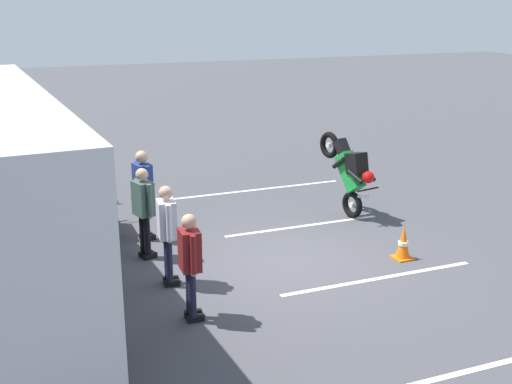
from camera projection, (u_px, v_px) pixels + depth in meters
name	position (u px, v px, depth m)	size (l,w,h in m)	color
ground_plane	(286.00, 261.00, 11.81)	(80.00, 80.00, 0.00)	#424247
spectator_far_left	(190.00, 259.00, 9.35)	(0.58, 0.33, 1.66)	black
spectator_left	(167.00, 227.00, 10.53)	(0.58, 0.34, 1.72)	black
spectator_centre	(144.00, 206.00, 11.65)	(0.57, 0.39, 1.71)	black
spectator_right	(143.00, 187.00, 12.55)	(0.58, 0.37, 1.82)	#473823
parked_motorcycle_silver	(105.00, 209.00, 13.20)	(2.05, 0.58, 0.99)	black
stunt_motorcycle	(349.00, 170.00, 14.00)	(1.86, 0.68, 1.90)	black
traffic_cone	(403.00, 243.00, 11.82)	(0.34, 0.34, 0.63)	orange
bay_line_a	(502.00, 362.00, 8.46)	(0.16, 4.83, 0.01)	white
bay_line_b	(379.00, 278.00, 11.05)	(0.15, 3.71, 0.01)	white
bay_line_c	(303.00, 226.00, 13.63)	(0.15, 3.51, 0.01)	white
bay_line_d	(251.00, 190.00, 16.22)	(0.16, 4.82, 0.01)	white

